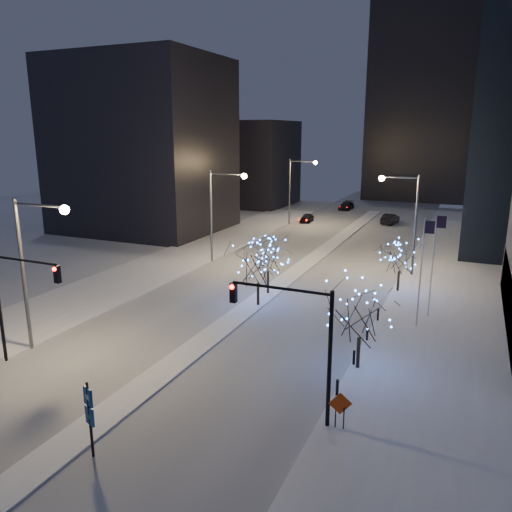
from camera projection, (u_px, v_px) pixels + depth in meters
The scene contains 25 objects.
ground at pixel (137, 393), 27.46m from camera, with size 160.00×160.00×0.00m, color silver.
road at pixel (320, 254), 58.56m from camera, with size 20.00×130.00×0.02m, color silver.
median at pixel (306, 264), 54.10m from camera, with size 2.00×80.00×0.15m, color white.
east_sidewalk at pixel (448, 313), 39.38m from camera, with size 10.00×90.00×0.15m, color white.
west_sidewalk at pixel (144, 273), 50.67m from camera, with size 8.00×90.00×0.15m, color white.
filler_west_near at pixel (143, 146), 71.00m from camera, with size 22.00×18.00×24.00m, color black.
filler_west_far at pixel (244, 163), 97.85m from camera, with size 18.00×16.00×16.00m, color black.
horizon_block at pixel (431, 96), 101.80m from camera, with size 24.00×14.00×42.00m, color black.
street_lamp_w_near at pixel (33, 255), 31.14m from camera, with size 4.40×0.56×10.00m.
street_lamp_w_mid at pixel (219, 204), 53.36m from camera, with size 4.40×0.56×10.00m.
street_lamp_w_far at pixel (296, 183), 75.58m from camera, with size 4.40×0.56×10.00m.
street_lamp_east at pixel (407, 211), 48.63m from camera, with size 3.90×0.56×10.00m.
traffic_signal_west at pixel (16, 292), 29.59m from camera, with size 5.26×0.43×7.00m.
traffic_signal_east at pixel (299, 332), 23.71m from camera, with size 5.26×0.43×7.00m.
flagpoles at pixel (428, 261), 36.43m from camera, with size 1.35×2.60×8.00m.
bollards at pixel (361, 345), 32.23m from camera, with size 0.16×12.16×0.90m.
car_near at pixel (307, 218), 79.12m from camera, with size 1.60×3.99×1.36m, color black.
car_mid at pixel (390, 219), 77.78m from camera, with size 1.68×4.81×1.59m, color black.
car_far at pixel (346, 206), 92.03m from camera, with size 2.03×4.99×1.45m, color black.
holiday_tree_median_near at pixel (258, 264), 40.27m from camera, with size 4.82×4.82×5.47m.
holiday_tree_median_far at pixel (268, 256), 43.30m from camera, with size 5.09×5.09×5.13m.
holiday_tree_plaza_near at pixel (360, 311), 29.31m from camera, with size 5.85×5.85×5.64m.
holiday_tree_plaza_far at pixel (400, 256), 44.00m from camera, with size 4.63×4.63×4.80m.
wayfinding_sign at pixel (89, 412), 21.57m from camera, with size 0.63×0.30×3.63m.
construction_sign at pixel (340, 407), 23.72m from camera, with size 1.07×0.45×1.87m.
Camera 1 is at (15.96, -20.09, 14.00)m, focal length 35.00 mm.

